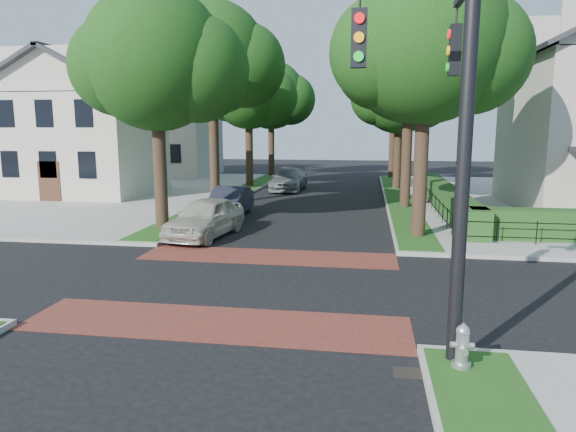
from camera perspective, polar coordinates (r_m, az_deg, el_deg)
The scene contains 24 objects.
ground at distance 15.22m, azimuth -4.55°, elevation -7.46°, with size 120.00×120.00×0.00m, color black.
sidewalk_nw at distance 40.53m, azimuth -25.66°, elevation 2.51°, with size 30.00×30.00×0.15m, color gray.
crosswalk_far at distance 18.23m, azimuth -2.22°, elevation -4.52°, with size 9.00×2.20×0.01m, color maroon.
crosswalk_near at distance 12.30m, azimuth -8.07°, elevation -11.75°, with size 9.00×2.20×0.01m, color maroon.
storm_drain at distance 10.21m, azimuth 13.48°, elevation -16.60°, with size 0.65×0.45×0.01m, color black.
grass_strip_ne at distance 33.57m, azimuth 12.19°, elevation 2.09°, with size 1.60×29.80×0.02m, color #274C15.
grass_strip_nw at distance 34.65m, azimuth -5.95°, elevation 2.49°, with size 1.60×29.80×0.02m, color #274C15.
tree_right_near at distance 21.71m, azimuth 15.30°, elevation 17.70°, with size 7.75×6.67×10.66m.
tree_right_mid at distance 29.67m, azimuth 13.60°, elevation 16.23°, with size 8.25×7.09×11.22m.
tree_right_far at distance 38.49m, azimuth 12.43°, elevation 13.10°, with size 7.25×6.23×9.74m.
tree_right_back at distance 47.49m, azimuth 11.79°, elevation 12.87°, with size 7.50×6.45×10.20m.
tree_left_near at distance 23.28m, azimuth -14.03°, elevation 16.30°, with size 7.50×6.45×10.20m.
tree_left_mid at distance 30.91m, azimuth -8.11°, elevation 16.79°, with size 8.00×6.88×11.48m.
tree_left_far at distance 39.44m, azimuth -4.19°, elevation 13.52°, with size 7.00×6.02×9.86m.
tree_left_back at distance 48.27m, azimuth -1.71°, elevation 13.19°, with size 7.75×6.66×10.44m.
hedge_main_road at distance 29.68m, azimuth 17.10°, elevation 2.05°, with size 1.00×18.00×1.20m, color #194518.
fence_main_road at distance 29.60m, azimuth 15.56°, elevation 1.81°, with size 0.06×18.00×0.90m, color black, non-canonical shape.
house_left_near at distance 37.28m, azimuth -21.95°, elevation 9.88°, with size 10.00×9.00×10.14m.
house_left_far at distance 49.86m, azimuth -13.64°, elevation 10.08°, with size 10.00×9.00×10.14m.
traffic_signal at distance 9.83m, azimuth 17.78°, elevation 10.55°, with size 2.17×2.00×8.00m.
parked_car_front at distance 21.63m, azimuth -9.20°, elevation -0.16°, with size 1.94×4.83×1.64m, color beige.
parked_car_middle at distance 26.59m, azimuth -6.53°, elevation 1.60°, with size 1.61×4.61×1.52m, color #1F222E.
parked_car_rear at distance 37.62m, azimuth 0.08°, elevation 4.09°, with size 2.23×5.48×1.59m, color slate.
fire_hydrant at distance 10.16m, azimuth 18.79°, elevation -13.59°, with size 0.43×0.42×0.85m.
Camera 1 is at (3.42, -14.13, 4.49)m, focal length 32.00 mm.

